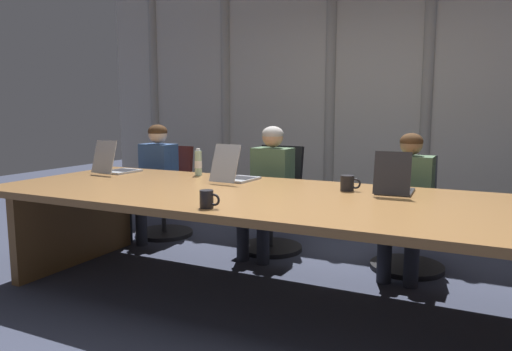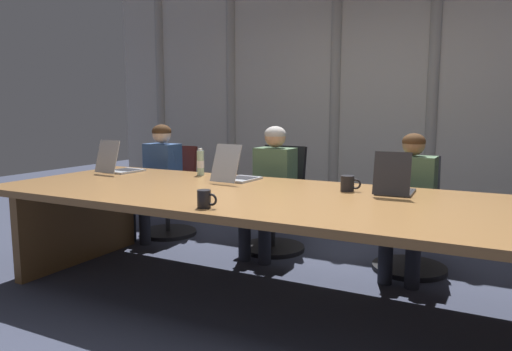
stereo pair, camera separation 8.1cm
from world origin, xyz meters
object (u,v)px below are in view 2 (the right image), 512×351
at_px(laptop_left_end, 119,166).
at_px(person_center, 409,196).
at_px(person_left_mid, 270,182).
at_px(laptop_center, 394,186).
at_px(office_chair_left_end, 170,201).
at_px(coffee_mug_far, 348,183).
at_px(laptop_left_mid, 236,174).
at_px(coffee_mug_near, 205,199).
at_px(person_left_end, 157,173).
at_px(water_bottle_primary, 200,163).
at_px(office_chair_left_mid, 276,211).
at_px(office_chair_center, 411,227).

distance_m(laptop_left_end, person_center, 2.53).
height_order(person_left_mid, person_center, person_left_mid).
bearing_deg(laptop_center, laptop_left_end, 87.84).
distance_m(office_chair_left_end, coffee_mug_far, 2.33).
bearing_deg(coffee_mug_far, laptop_left_mid, 177.56).
bearing_deg(coffee_mug_near, person_left_end, 136.25).
bearing_deg(coffee_mug_far, water_bottle_primary, 171.42).
relative_size(laptop_left_end, coffee_mug_near, 3.19).
distance_m(office_chair_left_mid, coffee_mug_near, 1.80).
distance_m(laptop_left_mid, office_chair_center, 1.51).
bearing_deg(office_chair_center, coffee_mug_far, -32.31).
bearing_deg(office_chair_left_end, office_chair_left_mid, 86.60).
relative_size(office_chair_center, person_left_end, 0.80).
relative_size(laptop_left_end, office_chair_left_mid, 0.42).
distance_m(laptop_center, coffee_mug_near, 1.31).
bearing_deg(person_left_mid, laptop_left_mid, -0.97).
height_order(laptop_center, coffee_mug_far, laptop_center).
bearing_deg(laptop_left_mid, coffee_mug_far, -88.73).
bearing_deg(coffee_mug_far, laptop_left_end, 179.87).
bearing_deg(laptop_center, water_bottle_primary, 81.06).
distance_m(person_left_end, water_bottle_primary, 0.92).
height_order(laptop_left_mid, person_left_end, person_left_end).
bearing_deg(laptop_center, office_chair_left_mid, 56.26).
height_order(laptop_left_end, person_center, person_center).
bearing_deg(office_chair_left_end, coffee_mug_far, 66.94).
distance_m(laptop_center, person_left_mid, 1.36).
bearing_deg(laptop_left_mid, laptop_left_end, 95.37).
bearing_deg(office_chair_center, water_bottle_primary, -81.63).
bearing_deg(person_left_mid, water_bottle_primary, -48.82).
bearing_deg(laptop_left_end, person_left_end, 9.69).
bearing_deg(coffee_mug_far, person_left_end, 164.64).
bearing_deg(office_chair_left_mid, coffee_mug_far, 53.02).
distance_m(office_chair_left_mid, coffee_mug_far, 1.27).
xyz_separation_m(office_chair_left_end, office_chair_left_mid, (1.24, 0.00, 0.01)).
height_order(person_left_end, person_left_mid, person_left_mid).
bearing_deg(laptop_center, person_left_mid, 61.71).
height_order(laptop_left_end, person_left_mid, person_left_mid).
bearing_deg(laptop_center, person_left_end, 74.45).
xyz_separation_m(laptop_center, water_bottle_primary, (-1.70, 0.20, 0.05)).
distance_m(laptop_left_mid, water_bottle_primary, 0.49).
xyz_separation_m(laptop_left_mid, coffee_mug_near, (0.35, -0.98, -0.01)).
relative_size(laptop_center, office_chair_center, 0.40).
bearing_deg(office_chair_center, laptop_left_end, -82.47).
bearing_deg(laptop_left_end, laptop_left_mid, -84.68).
height_order(laptop_left_mid, laptop_center, laptop_left_mid).
height_order(laptop_center, water_bottle_primary, laptop_center).
height_order(laptop_left_end, coffee_mug_far, laptop_left_end).
relative_size(water_bottle_primary, coffee_mug_far, 1.63).
xyz_separation_m(person_left_mid, coffee_mug_near, (0.32, -1.55, 0.13)).
bearing_deg(coffee_mug_far, office_chair_center, 67.37).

